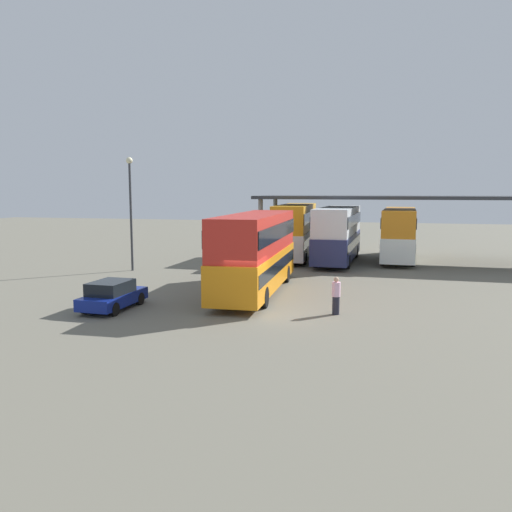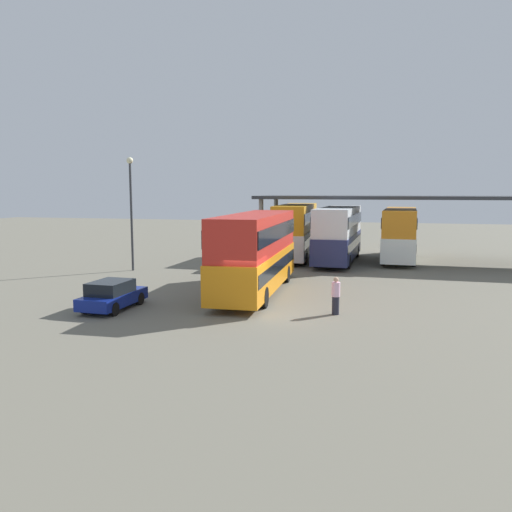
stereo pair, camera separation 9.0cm
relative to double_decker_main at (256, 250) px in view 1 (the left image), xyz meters
name	(u,v)px [view 1 (the left image)]	position (x,y,z in m)	size (l,w,h in m)	color
ground_plane	(258,313)	(1.23, -4.53, -2.34)	(140.00, 140.00, 0.00)	#6A6758
double_decker_main	(256,250)	(0.00, 0.00, 0.00)	(3.02, 11.42, 4.26)	orange
parked_hatchback	(112,295)	(-5.47, -5.52, -1.66)	(1.76, 3.77, 1.35)	navy
double_decker_near_canopy	(295,229)	(-0.48, 14.79, 0.05)	(3.13, 11.24, 4.37)	white
double_decker_mid_row	(338,232)	(3.10, 13.18, -0.02)	(2.85, 10.68, 4.22)	navy
double_decker_far_right	(399,232)	(7.69, 15.52, -0.10)	(2.78, 10.52, 4.07)	white
depot_canopy	(412,200)	(8.52, 14.79, 2.47)	(23.90, 6.62, 5.09)	#33353A
lamppost_tall	(130,200)	(-10.23, 5.45, 2.54)	(0.44, 0.44, 7.73)	#33353A
pedestrian_waiting	(336,296)	(4.68, -3.93, -1.49)	(0.38, 0.38, 1.69)	#262633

